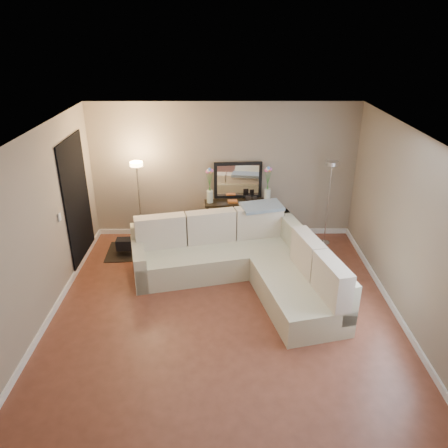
{
  "coord_description": "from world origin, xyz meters",
  "views": [
    {
      "loc": [
        -0.03,
        -5.17,
        3.85
      ],
      "look_at": [
        0.0,
        0.8,
        1.1
      ],
      "focal_mm": 35.0,
      "sensor_mm": 36.0,
      "label": 1
    }
  ],
  "objects_px": {
    "floor_lamp_lit": "(138,187)",
    "floor_lamp_unlit": "(330,187)",
    "sectional_sofa": "(245,260)",
    "console_table": "(234,218)"
  },
  "relations": [
    {
      "from": "floor_lamp_lit",
      "to": "floor_lamp_unlit",
      "type": "bearing_deg",
      "value": 0.0
    },
    {
      "from": "sectional_sofa",
      "to": "floor_lamp_unlit",
      "type": "relative_size",
      "value": 2.04
    },
    {
      "from": "console_table",
      "to": "floor_lamp_lit",
      "type": "xyz_separation_m",
      "value": [
        -1.75,
        -0.19,
        0.7
      ]
    },
    {
      "from": "sectional_sofa",
      "to": "floor_lamp_unlit",
      "type": "height_order",
      "value": "floor_lamp_unlit"
    },
    {
      "from": "sectional_sofa",
      "to": "floor_lamp_lit",
      "type": "height_order",
      "value": "floor_lamp_lit"
    },
    {
      "from": "sectional_sofa",
      "to": "console_table",
      "type": "height_order",
      "value": "sectional_sofa"
    },
    {
      "from": "console_table",
      "to": "floor_lamp_lit",
      "type": "height_order",
      "value": "floor_lamp_lit"
    },
    {
      "from": "floor_lamp_unlit",
      "to": "console_table",
      "type": "bearing_deg",
      "value": 173.79
    },
    {
      "from": "sectional_sofa",
      "to": "floor_lamp_lit",
      "type": "xyz_separation_m",
      "value": [
        -1.88,
        1.28,
        0.78
      ]
    },
    {
      "from": "sectional_sofa",
      "to": "console_table",
      "type": "relative_size",
      "value": 2.56
    }
  ]
}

